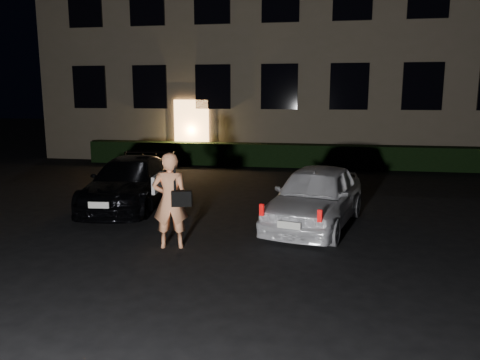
# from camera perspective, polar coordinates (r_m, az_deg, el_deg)

# --- Properties ---
(ground) EXTENTS (80.00, 80.00, 0.00)m
(ground) POSITION_cam_1_polar(r_m,az_deg,el_deg) (7.91, -3.11, -9.82)
(ground) COLOR black
(ground) RESTS_ON ground
(building) EXTENTS (20.00, 8.11, 12.00)m
(building) POSITION_cam_1_polar(r_m,az_deg,el_deg) (22.51, 5.95, 18.76)
(building) COLOR #6D624D
(building) RESTS_ON ground
(hedge) EXTENTS (15.00, 0.70, 0.85)m
(hedge) POSITION_cam_1_polar(r_m,az_deg,el_deg) (17.95, 4.55, 3.04)
(hedge) COLOR black
(hedge) RESTS_ON ground
(sedan) EXTENTS (2.07, 4.23, 1.18)m
(sedan) POSITION_cam_1_polar(r_m,az_deg,el_deg) (11.86, -13.26, -0.26)
(sedan) COLOR black
(sedan) RESTS_ON ground
(hatch) EXTENTS (2.33, 3.98, 1.27)m
(hatch) POSITION_cam_1_polar(r_m,az_deg,el_deg) (9.91, 9.21, -1.93)
(hatch) COLOR white
(hatch) RESTS_ON ground
(man) EXTENTS (0.78, 0.54, 1.73)m
(man) POSITION_cam_1_polar(r_m,az_deg,el_deg) (8.42, -8.46, -2.48)
(man) COLOR #FA9D69
(man) RESTS_ON ground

